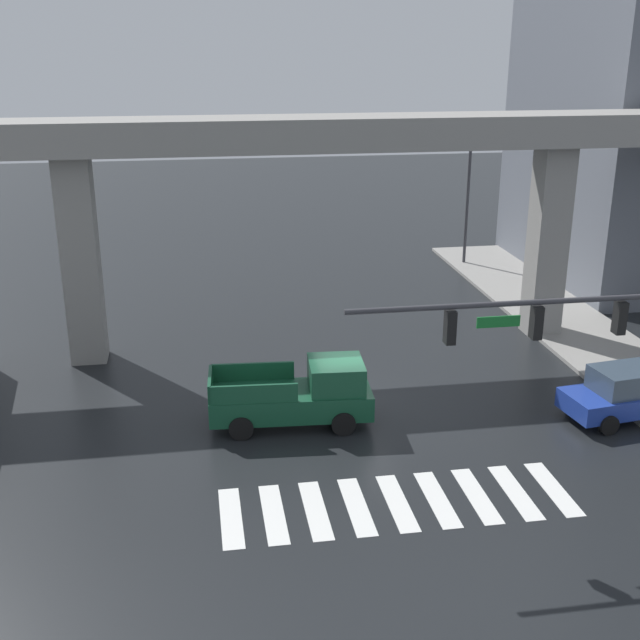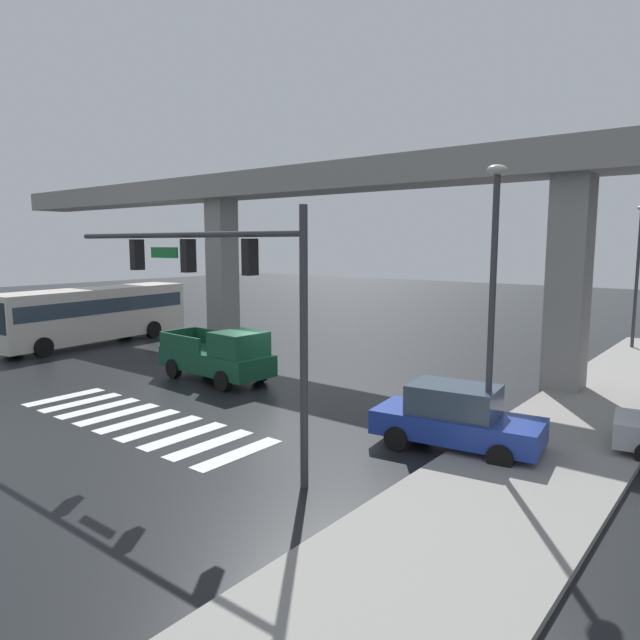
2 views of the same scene
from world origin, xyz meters
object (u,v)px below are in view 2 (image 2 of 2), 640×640
Objects in this scene: city_bus at (93,312)px; street_lamp_near_corner at (493,278)px; traffic_signal_mast at (219,278)px; street_lamp_far_north at (638,260)px; sedan_blue at (456,418)px; pickup_truck at (220,356)px; street_lamp_mid_block at (585,267)px.

street_lamp_near_corner is at bearing -7.07° from city_bus.
street_lamp_far_north is (5.16, 23.03, 0.01)m from traffic_signal_mast.
street_lamp_far_north is (0.88, 18.75, 3.70)m from sedan_blue.
pickup_truck is 1.16× the size of sedan_blue.
street_lamp_near_corner is at bearing -90.00° from street_lamp_mid_block.
street_lamp_mid_block is (5.16, 12.73, 0.01)m from traffic_signal_mast.
street_lamp_far_north reaches higher than sedan_blue.
street_lamp_near_corner and street_lamp_far_north have the same top height.
street_lamp_mid_block reaches higher than city_bus.
street_lamp_near_corner and street_lamp_mid_block have the same top height.
street_lamp_far_north is at bearing 77.37° from traffic_signal_mast.
city_bus is at bearing 172.50° from pickup_truck.
street_lamp_near_corner is 1.00× the size of street_lamp_far_north.
street_lamp_near_corner is at bearing -4.64° from sedan_blue.
city_bus is 28.36m from street_lamp_far_north.
street_lamp_near_corner is (5.16, 4.20, 0.01)m from traffic_signal_mast.
street_lamp_near_corner is 18.82m from street_lamp_far_north.
traffic_signal_mast is 13.74m from street_lamp_mid_block.
sedan_blue is at bearing 45.01° from traffic_signal_mast.
street_lamp_mid_block is at bearing 32.24° from pickup_truck.
sedan_blue is 19.13m from street_lamp_far_north.
street_lamp_near_corner is at bearing -90.00° from street_lamp_far_north.
street_lamp_far_north is at bearing 87.30° from sedan_blue.
traffic_signal_mast is 1.20× the size of street_lamp_far_north.
city_bus is 1.52× the size of street_lamp_mid_block.
street_lamp_mid_block is at bearing 84.03° from sedan_blue.
pickup_truck is 0.72× the size of street_lamp_near_corner.
city_bus is 23.64m from street_lamp_near_corner.
street_lamp_mid_block and street_lamp_far_north have the same top height.
city_bus is at bearing 172.83° from sedan_blue.
street_lamp_mid_block is 10.29m from street_lamp_far_north.
traffic_signal_mast reaches higher than pickup_truck.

